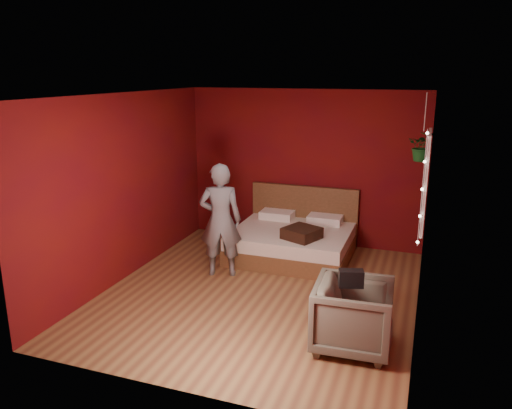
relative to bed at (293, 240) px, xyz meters
name	(u,v)px	position (x,y,z in m)	size (l,w,h in m)	color
floor	(260,293)	(-0.04, -1.51, -0.26)	(4.50, 4.50, 0.00)	olive
room_walls	(260,170)	(-0.04, -1.51, 1.42)	(4.04, 4.54, 2.62)	#67110A
window	(426,181)	(1.92, -0.61, 1.24)	(0.05, 0.97, 1.27)	white
fairy_lights	(422,189)	(1.90, -1.13, 1.24)	(0.04, 0.04, 1.45)	silver
bed	(293,240)	(0.00, 0.00, 0.00)	(1.83, 1.55, 1.01)	brown
person	(220,220)	(-0.79, -1.09, 0.56)	(0.60, 0.39, 1.65)	slate
armchair	(353,316)	(1.34, -2.46, 0.11)	(0.80, 0.82, 0.75)	#595546
handbag	(351,278)	(1.30, -2.56, 0.58)	(0.25, 0.12, 0.18)	black
throw_pillow	(302,233)	(0.24, -0.44, 0.28)	(0.47, 0.47, 0.17)	#321B10
hanging_plant	(422,146)	(1.84, -0.06, 1.61)	(0.38, 0.33, 0.94)	silver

